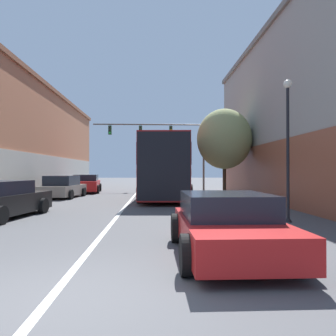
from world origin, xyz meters
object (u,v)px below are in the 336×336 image
object	(u,v)px
bus	(166,166)
traffic_signal_gantry	(165,138)
parked_car_left_mid	(63,187)
parked_car_left_near	(87,184)
hatchback_foreground	(227,225)
street_lamp	(288,145)
street_tree_near	(224,139)

from	to	relation	value
bus	traffic_signal_gantry	bearing A→B (deg)	1.18
parked_car_left_mid	parked_car_left_near	bearing A→B (deg)	-0.18
parked_car_left_mid	traffic_signal_gantry	xyz separation A→B (m)	(6.78, 8.18, 4.00)
hatchback_foreground	bus	bearing A→B (deg)	2.89
parked_car_left_near	bus	bearing A→B (deg)	-138.51
parked_car_left_mid	traffic_signal_gantry	distance (m)	11.35
traffic_signal_gantry	street_lamp	distance (m)	18.91
bus	traffic_signal_gantry	distance (m)	9.07
traffic_signal_gantry	street_tree_near	distance (m)	9.50
street_lamp	hatchback_foreground	bearing A→B (deg)	-125.78
parked_car_left_mid	bus	bearing A→B (deg)	-89.47
bus	parked_car_left_mid	world-z (taller)	bus
hatchback_foreground	street_lamp	world-z (taller)	street_lamp
hatchback_foreground	traffic_signal_gantry	world-z (taller)	traffic_signal_gantry
street_lamp	street_tree_near	world-z (taller)	street_tree_near
parked_car_left_mid	street_tree_near	bearing A→B (deg)	-88.75
bus	street_lamp	world-z (taller)	street_lamp
hatchback_foreground	street_lamp	xyz separation A→B (m)	(2.96, 4.10, 1.96)
parked_car_left_near	street_lamp	xyz separation A→B (m)	(9.78, -15.37, 1.87)
bus	street_lamp	distance (m)	10.50
bus	traffic_signal_gantry	xyz separation A→B (m)	(0.28, 8.67, 2.63)
hatchback_foreground	parked_car_left_mid	bearing A→B (deg)	26.54
parked_car_left_mid	street_tree_near	world-z (taller)	street_tree_near
bus	parked_car_left_near	xyz separation A→B (m)	(-6.06, 5.56, -1.34)
parked_car_left_near	street_tree_near	size ratio (longest dim) A/B	0.84
parked_car_left_near	street_lamp	world-z (taller)	street_lamp
hatchback_foreground	traffic_signal_gantry	xyz separation A→B (m)	(-0.48, 22.58, 4.05)
traffic_signal_gantry	bus	bearing A→B (deg)	-91.82
parked_car_left_near	parked_car_left_mid	world-z (taller)	parked_car_left_near
parked_car_left_near	street_lamp	size ratio (longest dim) A/B	1.00
street_lamp	parked_car_left_mid	bearing A→B (deg)	134.80
hatchback_foreground	street_tree_near	xyz separation A→B (m)	(2.92, 13.76, 3.11)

